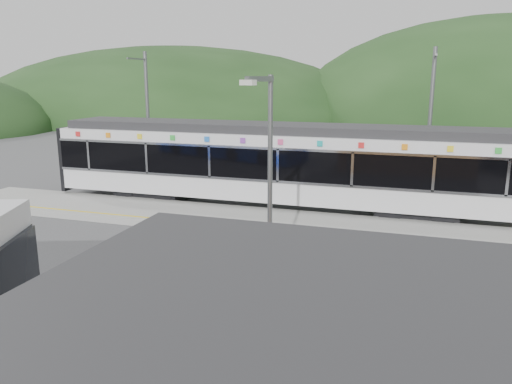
% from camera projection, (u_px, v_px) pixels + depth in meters
% --- Properties ---
extents(ground, '(120.00, 120.00, 0.00)m').
position_uv_depth(ground, '(209.00, 250.00, 16.92)').
color(ground, '#4C4C4F').
rests_on(ground, ground).
extents(hills, '(146.00, 149.00, 26.00)m').
position_uv_depth(hills, '(403.00, 223.00, 20.01)').
color(hills, '#1E3D19').
rests_on(hills, ground).
extents(platform, '(26.00, 3.20, 0.30)m').
position_uv_depth(platform, '(241.00, 220.00, 19.95)').
color(platform, '#9E9E99').
rests_on(platform, ground).
extents(yellow_line, '(26.00, 0.10, 0.01)m').
position_uv_depth(yellow_line, '(230.00, 225.00, 18.70)').
color(yellow_line, yellow).
rests_on(yellow_line, platform).
extents(train, '(20.44, 3.01, 3.74)m').
position_uv_depth(train, '(276.00, 163.00, 21.82)').
color(train, black).
rests_on(train, ground).
extents(catenary_mast_west, '(0.18, 1.80, 7.00)m').
position_uv_depth(catenary_mast_west, '(148.00, 118.00, 26.09)').
color(catenary_mast_west, slate).
rests_on(catenary_mast_west, ground).
extents(catenary_mast_east, '(0.18, 1.80, 7.00)m').
position_uv_depth(catenary_mast_east, '(430.00, 125.00, 21.99)').
color(catenary_mast_east, slate).
rests_on(catenary_mast_east, ground).
extents(lamp_post, '(0.43, 1.07, 5.79)m').
position_uv_depth(lamp_post, '(269.00, 173.00, 12.06)').
color(lamp_post, slate).
rests_on(lamp_post, ground).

